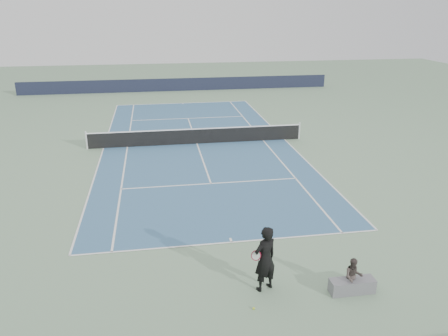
{
  "coord_description": "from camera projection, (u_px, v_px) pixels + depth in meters",
  "views": [
    {
      "loc": [
        -2.42,
        -25.12,
        7.79
      ],
      "look_at": [
        0.47,
        -7.33,
        1.1
      ],
      "focal_mm": 35.0,
      "sensor_mm": 36.0,
      "label": 1
    }
  ],
  "objects": [
    {
      "name": "tennis_net",
      "position": [
        197.0,
        136.0,
        26.14
      ],
      "size": [
        12.9,
        0.1,
        1.07
      ],
      "color": "silver",
      "rests_on": "ground"
    },
    {
      "name": "windscreen_far",
      "position": [
        178.0,
        85.0,
        42.66
      ],
      "size": [
        30.0,
        0.25,
        1.2
      ],
      "primitive_type": "cube",
      "color": "black",
      "rests_on": "ground"
    },
    {
      "name": "spectator_bench",
      "position": [
        353.0,
        281.0,
        12.54
      ],
      "size": [
        1.37,
        0.68,
        1.12
      ],
      "color": "slate",
      "rests_on": "ground"
    },
    {
      "name": "tennis_player",
      "position": [
        265.0,
        259.0,
        12.47
      ],
      "size": [
        0.93,
        0.82,
        2.03
      ],
      "color": "black",
      "rests_on": "ground"
    },
    {
      "name": "ground",
      "position": [
        197.0,
        144.0,
        26.32
      ],
      "size": [
        80.0,
        80.0,
        0.0
      ],
      "primitive_type": "plane",
      "color": "gray"
    },
    {
      "name": "court_surface",
      "position": [
        197.0,
        144.0,
        26.32
      ],
      "size": [
        10.97,
        23.77,
        0.01
      ],
      "primitive_type": "cube",
      "color": "#396388",
      "rests_on": "ground"
    },
    {
      "name": "tennis_ball",
      "position": [
        254.0,
        308.0,
        11.93
      ],
      "size": [
        0.07,
        0.07,
        0.07
      ],
      "primitive_type": "sphere",
      "color": "#C9DF2D",
      "rests_on": "ground"
    }
  ]
}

